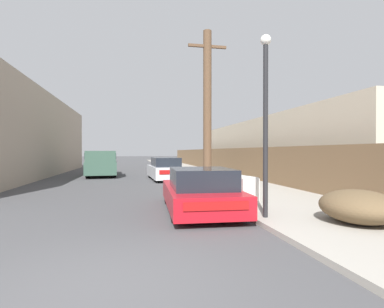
% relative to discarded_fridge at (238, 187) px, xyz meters
% --- Properties ---
extents(ground_plane, '(220.00, 220.00, 0.00)m').
position_rel_discarded_fridge_xyz_m(ground_plane, '(-3.88, -5.91, -0.50)').
color(ground_plane, '#444447').
extents(sidewalk_curb, '(4.20, 63.00, 0.12)m').
position_rel_discarded_fridge_xyz_m(sidewalk_curb, '(1.42, 17.59, -0.44)').
color(sidewalk_curb, '#9E998E').
rests_on(sidewalk_curb, ground).
extents(discarded_fridge, '(0.89, 1.77, 0.80)m').
position_rel_discarded_fridge_xyz_m(discarded_fridge, '(0.00, 0.00, 0.00)').
color(discarded_fridge, silver).
rests_on(discarded_fridge, sidewalk_curb).
extents(parked_sports_car_red, '(2.11, 4.47, 1.25)m').
position_rel_discarded_fridge_xyz_m(parked_sports_car_red, '(-1.63, -1.31, 0.07)').
color(parked_sports_car_red, red).
rests_on(parked_sports_car_red, ground).
extents(car_parked_mid, '(1.97, 4.71, 1.35)m').
position_rel_discarded_fridge_xyz_m(car_parked_mid, '(-1.56, 8.63, 0.13)').
color(car_parked_mid, silver).
rests_on(car_parked_mid, ground).
extents(pickup_truck, '(2.30, 5.91, 1.76)m').
position_rel_discarded_fridge_xyz_m(pickup_truck, '(-5.61, 11.95, 0.39)').
color(pickup_truck, '#385647').
rests_on(pickup_truck, ground).
extents(utility_pole, '(1.80, 0.38, 7.18)m').
position_rel_discarded_fridge_xyz_m(utility_pole, '(-0.13, 3.74, 3.27)').
color(utility_pole, brown).
rests_on(utility_pole, sidewalk_curb).
extents(street_lamp, '(0.26, 0.26, 4.43)m').
position_rel_discarded_fridge_xyz_m(street_lamp, '(-0.37, -2.93, 2.20)').
color(street_lamp, '#232326').
rests_on(street_lamp, sidewalk_curb).
extents(brush_pile, '(1.58, 1.83, 0.74)m').
position_rel_discarded_fridge_xyz_m(brush_pile, '(1.42, -3.89, -0.01)').
color(brush_pile, brown).
rests_on(brush_pile, sidewalk_curb).
extents(wooden_fence, '(0.08, 43.01, 1.83)m').
position_rel_discarded_fridge_xyz_m(wooden_fence, '(3.37, 14.65, 0.53)').
color(wooden_fence, brown).
rests_on(wooden_fence, sidewalk_curb).
extents(building_right_house, '(6.00, 21.74, 3.87)m').
position_rel_discarded_fridge_xyz_m(building_right_house, '(7.28, 9.58, 1.43)').
color(building_right_house, beige).
rests_on(building_right_house, ground).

